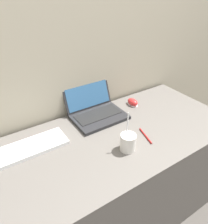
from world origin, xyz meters
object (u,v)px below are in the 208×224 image
at_px(computer_mouse, 133,102).
at_px(pen, 145,136).
at_px(laptop, 95,109).
at_px(external_keyboard, 30,148).
at_px(drink_cup, 128,142).

distance_m(computer_mouse, pen, 0.35).
bearing_deg(pen, computer_mouse, 62.32).
height_order(laptop, computer_mouse, laptop).
relative_size(external_keyboard, pen, 2.75).
height_order(computer_mouse, external_keyboard, computer_mouse).
bearing_deg(drink_cup, laptop, 85.26).
bearing_deg(external_keyboard, drink_cup, -33.41).
distance_m(laptop, drink_cup, 0.37).
height_order(drink_cup, pen, drink_cup).
bearing_deg(computer_mouse, pen, -117.68).
xyz_separation_m(laptop, drink_cup, (-0.03, -0.36, 0.00)).
xyz_separation_m(laptop, external_keyboard, (-0.44, -0.09, -0.03)).
bearing_deg(laptop, pen, -70.76).
bearing_deg(pen, drink_cup, -169.26).
relative_size(drink_cup, external_keyboard, 0.57).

